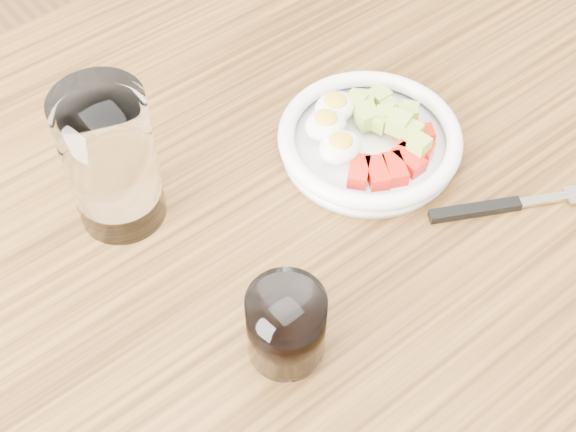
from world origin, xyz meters
name	(u,v)px	position (x,y,z in m)	size (l,w,h in m)	color
dining_table	(301,293)	(0.00, 0.00, 0.67)	(1.50, 0.90, 0.77)	brown
bowl	(368,138)	(0.12, 0.05, 0.79)	(0.19, 0.19, 0.05)	white
fork	(500,206)	(0.17, -0.09, 0.77)	(0.18, 0.10, 0.01)	black
water_glass	(111,160)	(-0.12, 0.13, 0.84)	(0.08, 0.08, 0.15)	white
coffee_glass	(286,326)	(-0.09, -0.08, 0.81)	(0.07, 0.07, 0.08)	white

